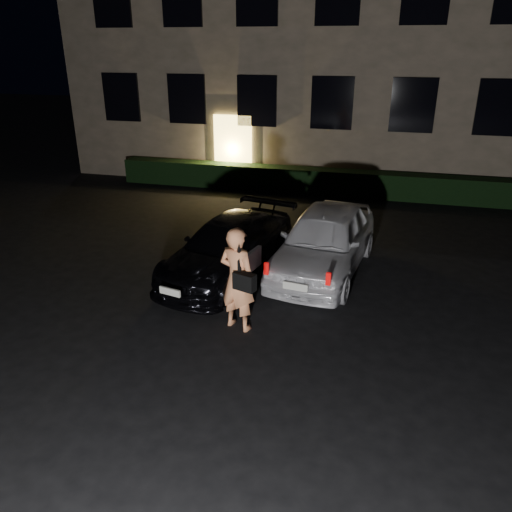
# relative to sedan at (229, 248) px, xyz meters

# --- Properties ---
(ground) EXTENTS (80.00, 80.00, 0.00)m
(ground) POSITION_rel_sedan_xyz_m (1.27, -3.35, -0.62)
(ground) COLOR black
(ground) RESTS_ON ground
(building) EXTENTS (20.00, 8.11, 12.00)m
(building) POSITION_rel_sedan_xyz_m (1.27, 11.64, 5.38)
(building) COLOR brown
(building) RESTS_ON ground
(hedge) EXTENTS (15.00, 0.70, 0.85)m
(hedge) POSITION_rel_sedan_xyz_m (1.27, 7.15, -0.20)
(hedge) COLOR black
(hedge) RESTS_ON ground
(sedan) EXTENTS (2.63, 4.58, 1.25)m
(sedan) POSITION_rel_sedan_xyz_m (0.00, 0.00, 0.00)
(sedan) COLOR black
(sedan) RESTS_ON ground
(hatch) EXTENTS (2.29, 4.53, 1.48)m
(hatch) POSITION_rel_sedan_xyz_m (2.04, 0.72, 0.12)
(hatch) COLOR white
(hatch) RESTS_ON ground
(man) EXTENTS (0.82, 0.68, 1.95)m
(man) POSITION_rel_sedan_xyz_m (0.86, -2.20, 0.36)
(man) COLOR #FC9C65
(man) RESTS_ON ground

